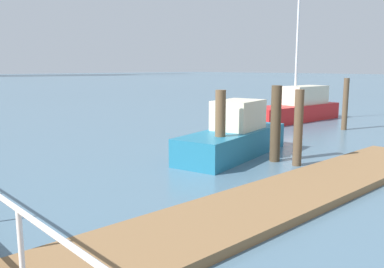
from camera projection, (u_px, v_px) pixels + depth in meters
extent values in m
plane|color=slate|center=(13.00, 155.00, 13.45)|extent=(300.00, 300.00, 0.00)
cube|color=olive|center=(291.00, 194.00, 9.10)|extent=(13.05, 2.00, 0.18)
cylinder|color=white|center=(22.00, 257.00, 4.30)|extent=(0.06, 0.06, 1.05)
cylinder|color=#473826|center=(276.00, 124.00, 12.44)|extent=(0.32, 0.32, 2.35)
cylinder|color=brown|center=(345.00, 104.00, 18.68)|extent=(0.25, 0.25, 2.39)
cylinder|color=brown|center=(298.00, 128.00, 11.90)|extent=(0.26, 0.26, 2.26)
cylinder|color=brown|center=(220.00, 127.00, 12.10)|extent=(0.31, 0.31, 2.23)
cube|color=#1E6B8C|center=(233.00, 143.00, 13.36)|extent=(5.21, 2.68, 0.84)
cube|color=beige|center=(238.00, 115.00, 13.49)|extent=(1.97, 1.62, 0.97)
cube|color=red|center=(294.00, 113.00, 21.81)|extent=(6.35, 1.82, 0.87)
cube|color=beige|center=(304.00, 95.00, 22.21)|extent=(2.87, 1.38, 0.99)
cylinder|color=silver|center=(297.00, 51.00, 21.27)|extent=(0.12, 0.12, 5.64)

